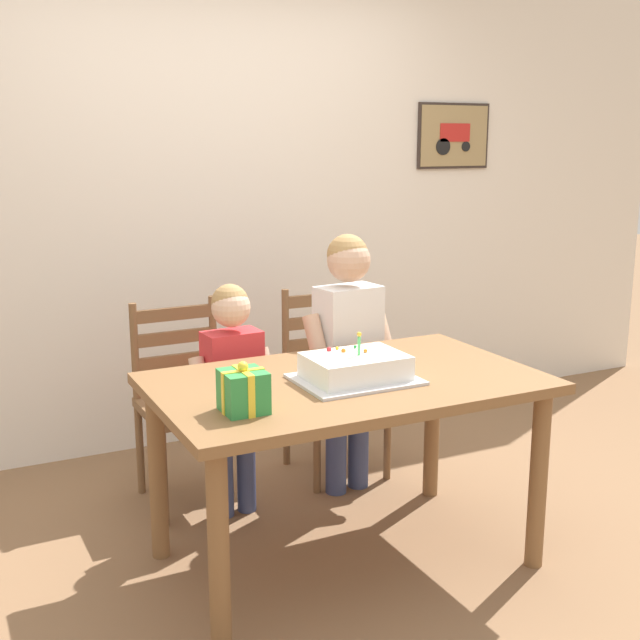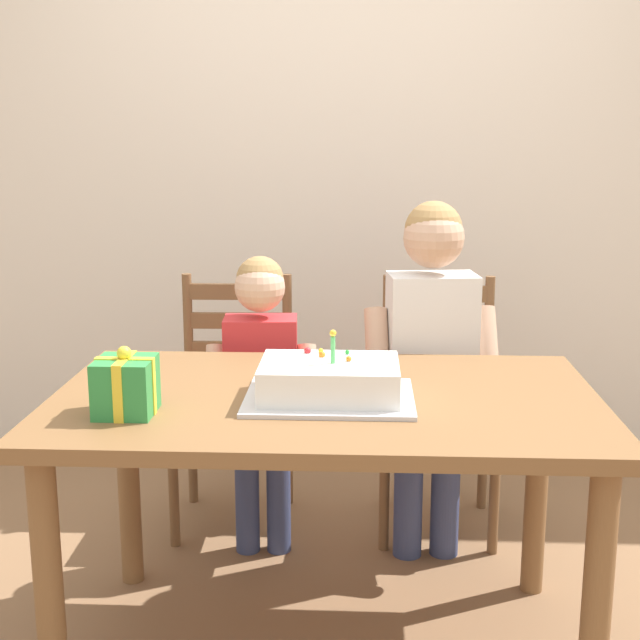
# 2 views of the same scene
# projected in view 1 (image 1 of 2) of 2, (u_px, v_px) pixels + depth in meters

# --- Properties ---
(ground_plane) EXTENTS (20.00, 20.00, 0.00)m
(ground_plane) POSITION_uv_depth(u_px,v_px,m) (345.00, 560.00, 3.23)
(ground_plane) COLOR #846042
(back_wall) EXTENTS (6.40, 0.11, 2.60)m
(back_wall) POSITION_uv_depth(u_px,v_px,m) (207.00, 204.00, 4.35)
(back_wall) COLOR silver
(back_wall) RESTS_ON ground
(dining_table) EXTENTS (1.46, 0.88, 0.76)m
(dining_table) POSITION_uv_depth(u_px,v_px,m) (346.00, 404.00, 3.08)
(dining_table) COLOR brown
(dining_table) RESTS_ON ground
(birthday_cake) EXTENTS (0.44, 0.34, 0.19)m
(birthday_cake) POSITION_uv_depth(u_px,v_px,m) (355.00, 369.00, 3.01)
(birthday_cake) COLOR silver
(birthday_cake) RESTS_ON dining_table
(gift_box_red_large) EXTENTS (0.15, 0.15, 0.18)m
(gift_box_red_large) POSITION_uv_depth(u_px,v_px,m) (243.00, 391.00, 2.67)
(gift_box_red_large) COLOR #2D8E42
(gift_box_red_large) RESTS_ON dining_table
(chair_left) EXTENTS (0.43, 0.43, 0.92)m
(chair_left) POSITION_uv_depth(u_px,v_px,m) (187.00, 402.00, 3.70)
(chair_left) COLOR brown
(chair_left) RESTS_ON ground
(chair_right) EXTENTS (0.43, 0.43, 0.92)m
(chair_right) POSITION_uv_depth(u_px,v_px,m) (332.00, 380.00, 4.03)
(chair_right) COLOR brown
(chair_right) RESTS_ON ground
(child_older) EXTENTS (0.46, 0.27, 1.23)m
(child_older) POSITION_uv_depth(u_px,v_px,m) (348.00, 338.00, 3.72)
(child_older) COLOR #38426B
(child_older) RESTS_ON ground
(child_younger) EXTENTS (0.38, 0.22, 1.05)m
(child_younger) POSITION_uv_depth(u_px,v_px,m) (233.00, 378.00, 3.50)
(child_younger) COLOR #38426B
(child_younger) RESTS_ON ground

